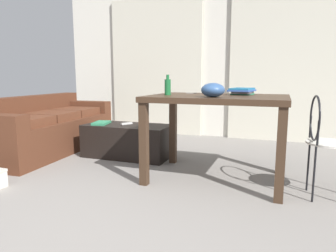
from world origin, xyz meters
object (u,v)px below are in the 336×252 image
Objects in this scene: coffee_table at (128,141)px; craft_table at (217,107)px; couch at (47,129)px; bottle_near at (168,87)px; tv_remote_primary at (126,123)px; book_stack at (242,91)px; wire_chair at (323,134)px; scissors at (193,93)px; tv_remote_secondary at (142,126)px; bowl at (213,90)px; magazine at (101,123)px.

craft_table is (1.18, -0.45, 0.49)m from coffee_table.
couch is 1.99m from bottle_near.
book_stack is at bearing 21.46° from tv_remote_primary.
wire_chair is 2.51× the size of book_stack.
scissors is at bearing 159.57° from wire_chair.
book_stack is 1.49m from tv_remote_primary.
tv_remote_primary is 1.05× the size of tv_remote_secondary.
bowl is at bearing -173.90° from wire_chair.
magazine is at bearing 155.45° from bottle_near.
coffee_table is at bearing -15.63° from tv_remote_primary.
bowl reaches higher than coffee_table.
craft_table is 1.33m from tv_remote_primary.
tv_remote_primary is at bearing 142.93° from bottle_near.
bowl is 1.24m from tv_remote_secondary.
wire_chair is at bearing -25.51° from magazine.
wire_chair reaches higher than magazine.
book_stack is at bearing 67.94° from bowl.
scissors is at bearing 171.60° from book_stack.
scissors is at bearing 121.31° from bowl.
book_stack is 2.32× the size of tv_remote_secondary.
craft_table is at bearing -27.17° from magazine.
scissors is (-0.32, 0.29, 0.11)m from craft_table.
craft_table is at bearing -8.58° from couch.
bottle_near is (-0.45, -0.09, 0.19)m from craft_table.
bottle_near reaches higher than scissors.
magazine is at bearing -170.06° from coffee_table.
tv_remote_primary is (-0.89, 0.19, -0.39)m from scissors.
scissors is 0.75× the size of tv_remote_primary.
tv_remote_primary is (-2.08, 0.64, -0.11)m from wire_chair.
tv_remote_secondary is at bearing 163.15° from wire_chair.
bowl is 1.79× the size of scissors.
bottle_near is 1.70× the size of scissors.
book_stack is 1.76m from magazine.
wire_chair is 3.05× the size of magazine.
scissors reaches higher than tv_remote_primary.
tv_remote_primary is (-1.20, 0.48, -0.28)m from craft_table.
magazine is at bearing -131.23° from tv_remote_primary.
magazine is (-1.70, 0.18, -0.42)m from book_stack.
couch is 14.47× the size of tv_remote_secondary.
wire_chair is at bearing -28.48° from book_stack.
coffee_table is 0.39m from magazine.
tv_remote_secondary is at bearing 157.36° from craft_table.
craft_table is at bearing 169.90° from wire_chair.
tv_remote_primary is at bearing 167.66° from scissors.
scissors is 0.99m from tv_remote_primary.
couch is 7.55× the size of magazine.
book_stack is (0.19, 0.46, -0.03)m from bowl.
tv_remote_secondary is (-0.50, 0.48, -0.47)m from bottle_near.
bowl reaches higher than scissors.
magazine is (-2.38, 0.55, -0.11)m from wire_chair.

